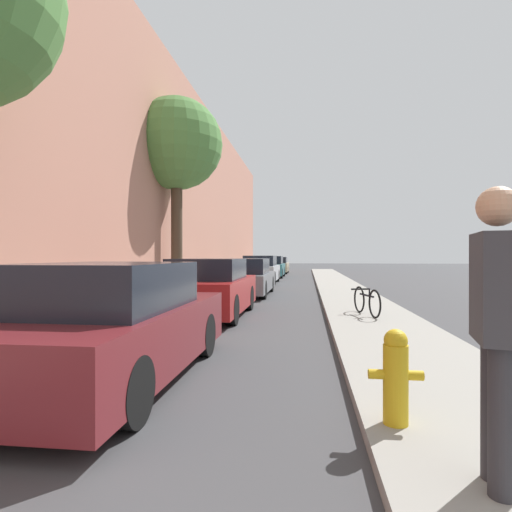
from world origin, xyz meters
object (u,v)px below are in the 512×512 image
at_px(parked_car_maroon, 112,325).
at_px(parked_car_grey, 245,278).
at_px(parked_car_teal, 271,267).
at_px(street_tree_far, 177,145).
at_px(parked_car_red, 210,289).
at_px(parked_car_champagne, 277,266).
at_px(parked_car_silver, 261,270).
at_px(pedestrian, 498,317).
at_px(fire_hydrant, 396,375).
at_px(bicycle, 366,301).

relative_size(parked_car_maroon, parked_car_grey, 0.89).
xyz_separation_m(parked_car_maroon, parked_car_teal, (-0.12, 22.57, 0.02)).
height_order(parked_car_teal, street_tree_far, street_tree_far).
bearing_deg(parked_car_red, parked_car_champagne, 90.30).
xyz_separation_m(parked_car_silver, street_tree_far, (-2.43, -6.44, 4.88)).
height_order(parked_car_teal, pedestrian, pedestrian).
relative_size(parked_car_maroon, street_tree_far, 0.56).
height_order(parked_car_silver, fire_hydrant, parked_car_silver).
bearing_deg(bicycle, parked_car_grey, 109.09).
bearing_deg(parked_car_champagne, parked_car_red, -89.70).
distance_m(parked_car_teal, bicycle, 18.08).
distance_m(parked_car_maroon, street_tree_far, 11.67).
height_order(parked_car_maroon, street_tree_far, street_tree_far).
bearing_deg(parked_car_grey, parked_car_silver, 91.21).
bearing_deg(fire_hydrant, bicycle, 84.13).
distance_m(parked_car_maroon, parked_car_silver, 16.71).
xyz_separation_m(parked_car_maroon, parked_car_grey, (-0.01, 10.38, -0.01)).
distance_m(parked_car_teal, parked_car_champagne, 5.90).
xyz_separation_m(fire_hydrant, bicycle, (0.62, 6.02, -0.07)).
xyz_separation_m(parked_car_grey, parked_car_teal, (-0.11, 12.19, 0.03)).
bearing_deg(pedestrian, parked_car_maroon, 70.64).
bearing_deg(fire_hydrant, parked_car_silver, 99.85).
relative_size(parked_car_grey, fire_hydrant, 5.97).
bearing_deg(parked_car_silver, fire_hydrant, -80.15).
xyz_separation_m(parked_car_silver, parked_car_champagne, (-0.04, 11.77, -0.06)).
relative_size(parked_car_teal, bicycle, 2.85).
height_order(parked_car_red, bicycle, parked_car_red).
bearing_deg(parked_car_maroon, parked_car_grey, 90.06).
bearing_deg(fire_hydrant, parked_car_maroon, 158.77).
relative_size(street_tree_far, bicycle, 4.88).
distance_m(parked_car_grey, pedestrian, 12.84).
bearing_deg(parked_car_silver, parked_car_red, -89.59).
relative_size(parked_car_maroon, parked_car_silver, 0.88).
xyz_separation_m(parked_car_teal, pedestrian, (3.47, -24.58, 0.44)).
xyz_separation_m(parked_car_red, street_tree_far, (-2.51, 5.20, 4.90)).
height_order(parked_car_silver, parked_car_teal, parked_car_silver).
distance_m(parked_car_teal, pedestrian, 24.82).
bearing_deg(parked_car_teal, street_tree_far, -101.26).
bearing_deg(parked_car_champagne, fire_hydrant, -83.95).
distance_m(street_tree_far, bicycle, 9.65).
relative_size(parked_car_teal, parked_car_champagne, 1.03).
height_order(parked_car_maroon, parked_car_grey, parked_car_maroon).
bearing_deg(parked_car_champagne, parked_car_silver, -89.82).
bearing_deg(bicycle, fire_hydrant, -109.85).
xyz_separation_m(parked_car_champagne, street_tree_far, (-2.39, -18.21, 4.93)).
height_order(pedestrian, bicycle, pedestrian).
xyz_separation_m(parked_car_champagne, bicycle, (3.76, -23.60, -0.19)).
relative_size(fire_hydrant, bicycle, 0.51).
bearing_deg(fire_hydrant, parked_car_red, 115.89).
distance_m(parked_car_grey, parked_car_teal, 12.20).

